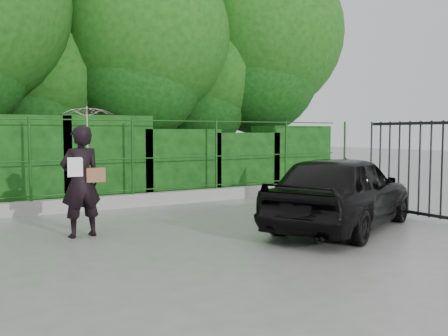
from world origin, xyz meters
TOP-DOWN VIEW (x-y plane):
  - ground at (0.00, 0.00)m, footprint 80.00×80.00m
  - kerb at (0.00, 4.50)m, footprint 14.00×0.25m
  - fence at (0.22, 4.50)m, footprint 14.13×0.06m
  - hedge at (-0.22, 5.50)m, footprint 14.20×1.20m
  - trees at (1.14, 7.74)m, footprint 17.10×6.15m
  - gate at (4.60, -0.72)m, footprint 0.22×2.33m
  - woman at (-1.52, 1.75)m, footprint 0.93×0.85m
  - car at (2.64, -0.10)m, footprint 4.41×3.23m

SIDE VIEW (x-z plane):
  - ground at x=0.00m, z-range 0.00..0.00m
  - kerb at x=0.00m, z-range 0.00..0.30m
  - car at x=2.64m, z-range 0.00..1.40m
  - hedge at x=-0.22m, z-range -0.10..2.13m
  - gate at x=4.60m, z-range 0.01..2.37m
  - fence at x=0.22m, z-range 0.30..2.10m
  - woman at x=-1.52m, z-range 0.26..2.48m
  - trees at x=1.14m, z-range 0.58..8.66m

